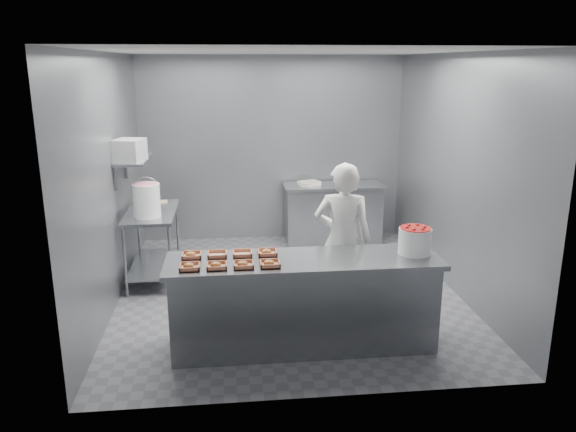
# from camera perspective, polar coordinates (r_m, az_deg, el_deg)

# --- Properties ---
(floor) EXTENTS (4.50, 4.50, 0.00)m
(floor) POSITION_cam_1_polar(r_m,az_deg,el_deg) (6.87, 0.01, -7.66)
(floor) COLOR #4C4C51
(floor) RESTS_ON ground
(ceiling) EXTENTS (4.50, 4.50, 0.00)m
(ceiling) POSITION_cam_1_polar(r_m,az_deg,el_deg) (6.33, 0.01, 16.39)
(ceiling) COLOR white
(ceiling) RESTS_ON wall_back
(wall_back) EXTENTS (4.00, 0.04, 2.80)m
(wall_back) POSITION_cam_1_polar(r_m,az_deg,el_deg) (8.66, -1.64, 6.80)
(wall_back) COLOR slate
(wall_back) RESTS_ON ground
(wall_left) EXTENTS (0.04, 4.50, 2.80)m
(wall_left) POSITION_cam_1_polar(r_m,az_deg,el_deg) (6.55, -17.69, 3.30)
(wall_left) COLOR slate
(wall_left) RESTS_ON ground
(wall_right) EXTENTS (0.04, 4.50, 2.80)m
(wall_right) POSITION_cam_1_polar(r_m,az_deg,el_deg) (6.96, 16.65, 4.06)
(wall_right) COLOR slate
(wall_right) RESTS_ON ground
(service_counter) EXTENTS (2.60, 0.70, 0.90)m
(service_counter) POSITION_cam_1_polar(r_m,az_deg,el_deg) (5.46, 1.59, -8.77)
(service_counter) COLOR slate
(service_counter) RESTS_ON ground
(prep_table) EXTENTS (0.60, 1.20, 0.90)m
(prep_table) POSITION_cam_1_polar(r_m,az_deg,el_deg) (7.26, -13.58, -1.85)
(prep_table) COLOR slate
(prep_table) RESTS_ON ground
(back_counter) EXTENTS (1.50, 0.60, 0.90)m
(back_counter) POSITION_cam_1_polar(r_m,az_deg,el_deg) (8.63, 4.57, 0.31)
(back_counter) COLOR slate
(back_counter) RESTS_ON ground
(wall_shelf) EXTENTS (0.35, 0.90, 0.03)m
(wall_shelf) POSITION_cam_1_polar(r_m,az_deg,el_deg) (7.07, -15.44, 5.55)
(wall_shelf) COLOR slate
(wall_shelf) RESTS_ON wall_left
(tray_0) EXTENTS (0.19, 0.18, 0.06)m
(tray_0) POSITION_cam_1_polar(r_m,az_deg,el_deg) (5.11, -9.98, -5.06)
(tray_0) COLOR tan
(tray_0) RESTS_ON service_counter
(tray_1) EXTENTS (0.19, 0.18, 0.06)m
(tray_1) POSITION_cam_1_polar(r_m,az_deg,el_deg) (5.10, -7.28, -4.99)
(tray_1) COLOR tan
(tray_1) RESTS_ON service_counter
(tray_2) EXTENTS (0.19, 0.18, 0.06)m
(tray_2) POSITION_cam_1_polar(r_m,az_deg,el_deg) (5.10, -4.57, -4.91)
(tray_2) COLOR tan
(tray_2) RESTS_ON service_counter
(tray_3) EXTENTS (0.19, 0.18, 0.06)m
(tray_3) POSITION_cam_1_polar(r_m,az_deg,el_deg) (5.11, -1.87, -4.83)
(tray_3) COLOR tan
(tray_3) RESTS_ON service_counter
(tray_4) EXTENTS (0.19, 0.18, 0.06)m
(tray_4) POSITION_cam_1_polar(r_m,az_deg,el_deg) (5.40, -9.79, -3.92)
(tray_4) COLOR tan
(tray_4) RESTS_ON service_counter
(tray_5) EXTENTS (0.19, 0.18, 0.04)m
(tray_5) POSITION_cam_1_polar(r_m,az_deg,el_deg) (5.39, -7.20, -3.88)
(tray_5) COLOR tan
(tray_5) RESTS_ON service_counter
(tray_6) EXTENTS (0.19, 0.18, 0.04)m
(tray_6) POSITION_cam_1_polar(r_m,az_deg,el_deg) (5.39, -4.65, -3.81)
(tray_6) COLOR tan
(tray_6) RESTS_ON service_counter
(tray_7) EXTENTS (0.19, 0.18, 0.06)m
(tray_7) POSITION_cam_1_polar(r_m,az_deg,el_deg) (5.40, -2.13, -3.70)
(tray_7) COLOR tan
(tray_7) RESTS_ON service_counter
(worker) EXTENTS (0.70, 0.54, 1.69)m
(worker) POSITION_cam_1_polar(r_m,az_deg,el_deg) (6.04, 5.58, -2.46)
(worker) COLOR silver
(worker) RESTS_ON ground
(strawberry_tub) EXTENTS (0.31, 0.31, 0.26)m
(strawberry_tub) POSITION_cam_1_polar(r_m,az_deg,el_deg) (5.52, 12.76, -2.36)
(strawberry_tub) COLOR white
(strawberry_tub) RESTS_ON service_counter
(glaze_bucket) EXTENTS (0.34, 0.32, 0.49)m
(glaze_bucket) POSITION_cam_1_polar(r_m,az_deg,el_deg) (6.86, -14.16, 1.62)
(glaze_bucket) COLOR white
(glaze_bucket) RESTS_ON prep_table
(bucket_lid) EXTENTS (0.34, 0.34, 0.02)m
(bucket_lid) POSITION_cam_1_polar(r_m,az_deg,el_deg) (7.21, -14.19, 0.63)
(bucket_lid) COLOR white
(bucket_lid) RESTS_ON prep_table
(rag) EXTENTS (0.15, 0.13, 0.02)m
(rag) POSITION_cam_1_polar(r_m,az_deg,el_deg) (7.59, -12.68, 1.43)
(rag) COLOR #CCB28C
(rag) RESTS_ON prep_table
(appliance) EXTENTS (0.38, 0.41, 0.26)m
(appliance) POSITION_cam_1_polar(r_m,az_deg,el_deg) (6.82, -15.82, 6.43)
(appliance) COLOR gray
(appliance) RESTS_ON wall_shelf
(paper_stack) EXTENTS (0.35, 0.29, 0.06)m
(paper_stack) POSITION_cam_1_polar(r_m,az_deg,el_deg) (8.46, 2.15, 3.35)
(paper_stack) COLOR silver
(paper_stack) RESTS_ON back_counter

